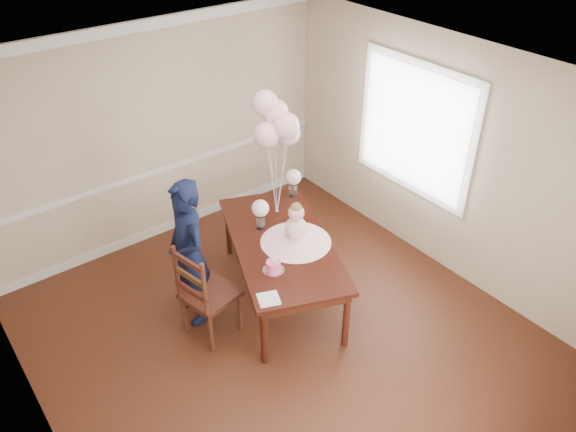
{
  "coord_description": "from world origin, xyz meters",
  "views": [
    {
      "loc": [
        -2.45,
        -3.23,
        4.27
      ],
      "look_at": [
        0.46,
        0.56,
        1.05
      ],
      "focal_mm": 35.0,
      "sensor_mm": 36.0,
      "label": 1
    }
  ],
  "objects": [
    {
      "name": "balloon_c",
      "position": [
        0.74,
        1.14,
        1.92
      ],
      "size": [
        0.28,
        0.28,
        0.28
      ],
      "primitive_type": "sphere",
      "color": "#FFB4CC",
      "rests_on": "balloon_ribbon_c"
    },
    {
      "name": "chair_rail_trim",
      "position": [
        0.0,
        2.49,
        0.9
      ],
      "size": [
        4.5,
        0.02,
        0.07
      ],
      "primitive_type": "cube",
      "color": "silver",
      "rests_on": "wall_back"
    },
    {
      "name": "dining_chair_seat",
      "position": [
        -0.51,
        0.57,
        0.5
      ],
      "size": [
        0.57,
        0.57,
        0.06
      ],
      "primitive_type": "cube",
      "rotation": [
        0.0,
        0.0,
        0.2
      ],
      "color": "black",
      "rests_on": "chair_leg_fl"
    },
    {
      "name": "roses_far",
      "position": [
        1.05,
        1.23,
        1.0
      ],
      "size": [
        0.19,
        0.19,
        0.19
      ],
      "primitive_type": "sphere",
      "color": "silver",
      "rests_on": "rose_vase_far"
    },
    {
      "name": "balloon_ribbon_d",
      "position": [
        0.67,
        1.12,
        1.31
      ],
      "size": [
        0.04,
        0.13,
        1.12
      ],
      "primitive_type": "cylinder",
      "rotation": [
        -0.09,
        -0.07,
        -0.38
      ],
      "color": "white",
      "rests_on": "balloon_weight"
    },
    {
      "name": "wall_left",
      "position": [
        -2.25,
        0.0,
        1.35
      ],
      "size": [
        0.02,
        5.0,
        2.7
      ],
      "primitive_type": "cube",
      "color": "tan",
      "rests_on": "floor"
    },
    {
      "name": "chair_leg_br",
      "position": [
        -0.35,
        0.8,
        0.24
      ],
      "size": [
        0.05,
        0.05,
        0.47
      ],
      "primitive_type": "cylinder",
      "rotation": [
        0.0,
        0.0,
        0.2
      ],
      "color": "#321D0D",
      "rests_on": "floor"
    },
    {
      "name": "crown_molding",
      "position": [
        0.0,
        2.49,
        2.63
      ],
      "size": [
        4.5,
        0.02,
        0.12
      ],
      "primitive_type": "cube",
      "color": "silver",
      "rests_on": "wall_back"
    },
    {
      "name": "window_frame",
      "position": [
        2.23,
        0.5,
        1.55
      ],
      "size": [
        0.02,
        1.66,
        1.56
      ],
      "primitive_type": "cube",
      "color": "white",
      "rests_on": "wall_right"
    },
    {
      "name": "baseboard_trim",
      "position": [
        0.0,
        2.49,
        0.06
      ],
      "size": [
        4.5,
        0.02,
        0.12
      ],
      "primitive_type": "cube",
      "color": "silver",
      "rests_on": "floor"
    },
    {
      "name": "birthday_cake",
      "position": [
        0.04,
        0.25,
        0.8
      ],
      "size": [
        0.19,
        0.19,
        0.1
      ],
      "primitive_type": "cylinder",
      "rotation": [
        0.0,
        0.0,
        -0.38
      ],
      "color": "#EB4A84",
      "rests_on": "cake_platter"
    },
    {
      "name": "baby_skirt",
      "position": [
        0.51,
        0.49,
        0.79
      ],
      "size": [
        0.98,
        0.98,
        0.1
      ],
      "primitive_type": "cone",
      "rotation": [
        0.0,
        0.0,
        -0.38
      ],
      "color": "#FFBBD2",
      "rests_on": "dining_table_top"
    },
    {
      "name": "table_leg_fr",
      "position": [
        0.44,
        -0.41,
        0.35
      ],
      "size": [
        0.09,
        0.09,
        0.69
      ],
      "primitive_type": "cylinder",
      "rotation": [
        0.0,
        0.0,
        -0.38
      ],
      "color": "black",
      "rests_on": "floor"
    },
    {
      "name": "baby_head",
      "position": [
        0.51,
        0.49,
        1.11
      ],
      "size": [
        0.17,
        0.17,
        0.17
      ],
      "primitive_type": "sphere",
      "color": "#D5A693",
      "rests_on": "baby_torso"
    },
    {
      "name": "balloon_e",
      "position": [
        0.85,
        1.07,
        1.68
      ],
      "size": [
        0.28,
        0.28,
        0.28
      ],
      "primitive_type": "sphere",
      "color": "#DF9EBF",
      "rests_on": "balloon_ribbon_e"
    },
    {
      "name": "table_apron",
      "position": [
        0.39,
        0.59,
        0.64
      ],
      "size": [
        1.52,
        2.07,
        0.1
      ],
      "primitive_type": "cube",
      "rotation": [
        0.0,
        0.0,
        -0.38
      ],
      "color": "black",
      "rests_on": "table_leg_fl"
    },
    {
      "name": "balloon_b",
      "position": [
        0.76,
        0.97,
        1.83
      ],
      "size": [
        0.28,
        0.28,
        0.28
      ],
      "primitive_type": "sphere",
      "color": "#FCB2C5",
      "rests_on": "balloon_ribbon_b"
    },
    {
      "name": "chair_leg_fl",
      "position": [
        -0.66,
        0.33,
        0.24
      ],
      "size": [
        0.05,
        0.05,
        0.47
      ],
      "primitive_type": "cylinder",
      "rotation": [
        0.0,
        0.0,
        0.2
      ],
      "color": "#391A0F",
      "rests_on": "floor"
    },
    {
      "name": "table_leg_fl",
      "position": [
        -0.33,
        -0.1,
        0.35
      ],
      "size": [
        0.09,
        0.09,
        0.69
      ],
      "primitive_type": "cylinder",
      "rotation": [
        0.0,
        0.0,
        -0.38
      ],
      "color": "black",
      "rests_on": "floor"
    },
    {
      "name": "balloon_ribbon_b",
      "position": [
        0.72,
        1.01,
        1.21
      ],
      "size": [
        0.08,
        0.09,
        0.92
      ],
      "primitive_type": "cylinder",
      "rotation": [
        0.05,
        0.1,
        -0.38
      ],
      "color": "white",
      "rests_on": "balloon_weight"
    },
    {
      "name": "cake_flower_b",
      "position": [
        0.08,
        0.25,
        0.86
      ],
      "size": [
        0.03,
        0.03,
        0.03
      ],
      "primitive_type": "sphere",
      "color": "white",
      "rests_on": "birthday_cake"
    },
    {
      "name": "balloon_a",
      "position": [
        0.59,
        1.09,
        1.73
      ],
      "size": [
        0.28,
        0.28,
        0.28
      ],
      "primitive_type": "sphere",
      "color": "#FFB4CB",
      "rests_on": "balloon_ribbon_a"
    },
    {
      "name": "chair_back_post_l",
      "position": [
        -0.68,
        0.33,
        0.82
      ],
      "size": [
        0.05,
        0.05,
        0.62
      ],
      "primitive_type": "cylinder",
      "rotation": [
        0.0,
        0.0,
        0.2
      ],
      "color": "#3C1D10",
      "rests_on": "dining_chair_seat"
    },
    {
      "name": "roses_near",
      "position": [
        0.37,
        0.92,
        1.0
      ],
      "size": [
        0.19,
        0.19,
        0.19
      ],
      "primitive_type": "sphere",
      "color": "silver",
      "rests_on": "rose_vase_near"
    },
    {
      "name": "wall_back",
      "position": [
        0.0,
        2.5,
        1.35
      ],
      "size": [
        4.5,
        0.02,
        2.7
      ],
      "primitive_type": "cube",
      "color": "tan",
      "rests_on": "floor"
    },
    {
      "name": "cake_flower_a",
      "position": [
        0.04,
        0.25,
        0.86
      ],
      "size": [
        0.03,
        0.03,
        0.03
      ],
      "primitive_type": "sphere",
      "color": "white",
      "rests_on": "birthday_cake"
    },
    {
      "name": "table_leg_bl",
      "position": [
        0.35,
        1.58,
        0.35
      ],
      "size": [
        0.09,
        0.09,
        0.69
      ],
      "primitive_type": "cylinder",
      "rotation": [
        0.0,
        0.0,
        -0.38
      ],
      "color": "black",
      "rests_on": "floor"
    },
    {
      "name": "chair_slat_mid",
      "position": [
        -0.72,
        0.53,
        0.86
      ],
      "size": [
        0.12,
        0.44,
        0.06
      ],
      "primitive_type": "cube",
      "rotation": [
        0.0,
        0.0,
        0.2
      ],
      "color": "#3D2210",
      "rests_on": "dining_chair_seat"
    },
    {
      "name": "chair_slat_top",
      "position": [
        -0.72,
        0.53,
        1.04
      ],
      "size": [
        0.12,
        0.44,
        0.06
      ],
      "primitive_type": "cube",
      "rotation": [
        0.0,
        0.0,
        0.2
      ],
      "color": "#37160F",
      "rests_on": "dining_chair_seat"
    },
    {
      "name": "balloon_d",
      "position": [
        0.66,
        1.19,
        2.02
      ],
      "size": [
        0.28,
        0.28,
        0.28
      ],
      "primitive_type": "sphere",
      "color": "#F5ADCB",
      "rests_on": "balloon_ribbon_d"
    },
    {
      "name": "rose_vase_near",
      "position": [
        0.37,
        0.92,
        0.82
      ],
      "size": [
        0.13,
        0.13,
        0.16
      ],
      "primitive_type": "cylinder",
      "rotation": [
        0.0,
        0.0,
        -0.38
      ],
      "color": "silver",
      "rests_on": "dining_table_top"
    },
    {
      "name": "ceiling",
      "position": [
        0.0,
        0.0,
        2.7
      ],
      "size": [
        4.5,
        5.0,
        0.02
      ],
      "primitive_type": "cube",
      "color": "white",
      "rests_on": "wall_back"
    },
    {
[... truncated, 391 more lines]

